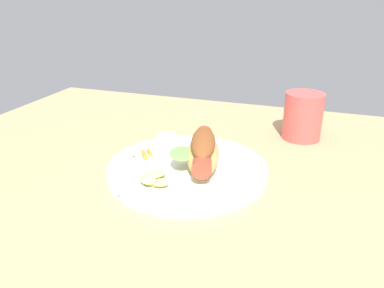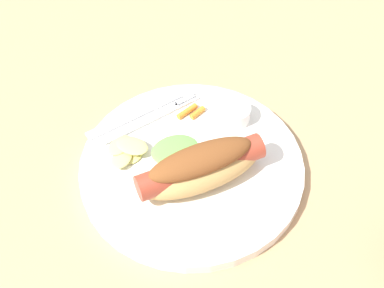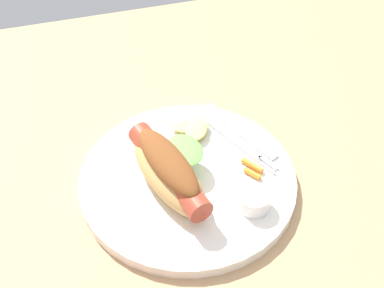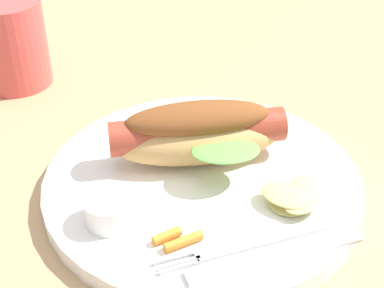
{
  "view_description": "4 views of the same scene",
  "coord_description": "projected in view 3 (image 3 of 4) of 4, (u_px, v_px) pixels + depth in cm",
  "views": [
    {
      "loc": [
        17.24,
        -56.75,
        30.89
      ],
      "look_at": [
        -1.35,
        -2.02,
        6.39
      ],
      "focal_mm": 34.81,
      "sensor_mm": 36.0,
      "label": 1
    },
    {
      "loc": [
        39.41,
        -6.99,
        58.69
      ],
      "look_at": [
        -2.12,
        -0.73,
        6.45
      ],
      "focal_mm": 52.57,
      "sensor_mm": 36.0,
      "label": 2
    },
    {
      "loc": [
        9.98,
        46.46,
        57.14
      ],
      "look_at": [
        -3.57,
        -1.73,
        6.56
      ],
      "focal_mm": 52.71,
      "sensor_mm": 36.0,
      "label": 3
    },
    {
      "loc": [
        -42.73,
        -3.95,
        33.31
      ],
      "look_at": [
        -4.28,
        0.07,
        6.21
      ],
      "focal_mm": 53.1,
      "sensor_mm": 36.0,
      "label": 4
    }
  ],
  "objects": [
    {
      "name": "ground_plane",
      "position": [
        170.0,
        198.0,
        0.75
      ],
      "size": [
        120.0,
        90.0,
        1.8
      ],
      "primitive_type": "cube",
      "color": "tan"
    },
    {
      "name": "plate",
      "position": [
        188.0,
        181.0,
        0.74
      ],
      "size": [
        28.54,
        28.54,
        1.6
      ],
      "primitive_type": "cylinder",
      "color": "white",
      "rests_on": "ground_plane"
    },
    {
      "name": "hot_dog",
      "position": [
        170.0,
        170.0,
        0.71
      ],
      "size": [
        10.27,
        16.53,
        5.85
      ],
      "rotation": [
        0.0,
        0.0,
        1.84
      ],
      "color": "tan",
      "rests_on": "plate"
    },
    {
      "name": "sauce_ramekin",
      "position": [
        254.0,
        201.0,
        0.7
      ],
      "size": [
        4.02,
        4.02,
        2.31
      ],
      "primitive_type": "cylinder",
      "color": "white",
      "rests_on": "plate"
    },
    {
      "name": "fork",
      "position": [
        236.0,
        141.0,
        0.78
      ],
      "size": [
        7.44,
        13.93,
        0.4
      ],
      "rotation": [
        0.0,
        0.0,
        2.01
      ],
      "color": "silver",
      "rests_on": "plate"
    },
    {
      "name": "knife",
      "position": [
        239.0,
        130.0,
        0.8
      ],
      "size": [
        7.26,
        13.6,
        0.36
      ],
      "primitive_type": "cube",
      "rotation": [
        0.0,
        0.0,
        2.0
      ],
      "color": "silver",
      "rests_on": "plate"
    },
    {
      "name": "chips_pile",
      "position": [
        193.0,
        129.0,
        0.79
      ],
      "size": [
        6.33,
        6.36,
        1.52
      ],
      "color": "#D8CE75",
      "rests_on": "plate"
    },
    {
      "name": "carrot_garnish",
      "position": [
        253.0,
        169.0,
        0.74
      ],
      "size": [
        2.7,
        3.97,
        0.79
      ],
      "color": "orange",
      "rests_on": "plate"
    }
  ]
}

